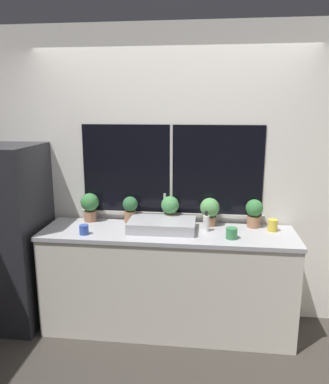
{
  "coord_description": "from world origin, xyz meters",
  "views": [
    {
      "loc": [
        0.34,
        -2.79,
        1.99
      ],
      "look_at": [
        -0.03,
        0.28,
        1.28
      ],
      "focal_mm": 35.0,
      "sensor_mm": 36.0,
      "label": 1
    }
  ],
  "objects": [
    {
      "name": "refrigerator",
      "position": [
        -1.46,
        0.27,
        0.83
      ],
      "size": [
        0.61,
        0.7,
        1.66
      ],
      "color": "#232328",
      "rests_on": "ground_plane"
    },
    {
      "name": "ground_plane",
      "position": [
        0.0,
        0.0,
        0.0
      ],
      "size": [
        14.0,
        14.0,
        0.0
      ],
      "primitive_type": "plane",
      "color": "#38332D"
    },
    {
      "name": "potted_plant_center",
      "position": [
        -0.0,
        0.49,
        1.09
      ],
      "size": [
        0.16,
        0.16,
        0.26
      ],
      "color": "#9E6B4C",
      "rests_on": "counter"
    },
    {
      "name": "soap_bottle",
      "position": [
        0.33,
        0.32,
        1.01
      ],
      "size": [
        0.05,
        0.05,
        0.18
      ],
      "color": "white",
      "rests_on": "counter"
    },
    {
      "name": "sink",
      "position": [
        -0.05,
        0.32,
        0.98
      ],
      "size": [
        0.58,
        0.4,
        0.28
      ],
      "color": "#ADADB2",
      "rests_on": "counter"
    },
    {
      "name": "counter",
      "position": [
        0.0,
        0.28,
        0.47
      ],
      "size": [
        2.21,
        0.59,
        0.93
      ],
      "color": "silver",
      "rests_on": "ground_plane"
    },
    {
      "name": "wall_back",
      "position": [
        0.0,
        0.63,
        1.35
      ],
      "size": [
        8.0,
        0.09,
        2.7
      ],
      "color": "silver",
      "rests_on": "ground_plane"
    },
    {
      "name": "potted_plant_left",
      "position": [
        -0.37,
        0.49,
        1.07
      ],
      "size": [
        0.14,
        0.14,
        0.25
      ],
      "color": "#9E6B4C",
      "rests_on": "counter"
    },
    {
      "name": "mug_blue",
      "position": [
        -0.69,
        0.12,
        0.97
      ],
      "size": [
        0.08,
        0.08,
        0.08
      ],
      "color": "#3351AD",
      "rests_on": "counter"
    },
    {
      "name": "potted_plant_far_left",
      "position": [
        -0.76,
        0.49,
        1.08
      ],
      "size": [
        0.17,
        0.17,
        0.27
      ],
      "color": "#9E6B4C",
      "rests_on": "counter"
    },
    {
      "name": "mug_yellow",
      "position": [
        0.91,
        0.4,
        0.98
      ],
      "size": [
        0.08,
        0.08,
        0.1
      ],
      "color": "gold",
      "rests_on": "counter"
    },
    {
      "name": "mug_green",
      "position": [
        0.54,
        0.16,
        0.98
      ],
      "size": [
        0.09,
        0.09,
        0.09
      ],
      "color": "#38844C",
      "rests_on": "counter"
    },
    {
      "name": "potted_plant_right",
      "position": [
        0.36,
        0.49,
        1.08
      ],
      "size": [
        0.17,
        0.17,
        0.26
      ],
      "color": "#9E6B4C",
      "rests_on": "counter"
    },
    {
      "name": "wall_left",
      "position": [
        -2.04,
        1.5,
        1.35
      ],
      "size": [
        0.06,
        7.0,
        2.7
      ],
      "color": "silver",
      "rests_on": "ground_plane"
    },
    {
      "name": "potted_plant_far_right",
      "position": [
        0.75,
        0.49,
        1.07
      ],
      "size": [
        0.15,
        0.15,
        0.25
      ],
      "color": "#9E6B4C",
      "rests_on": "counter"
    }
  ]
}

